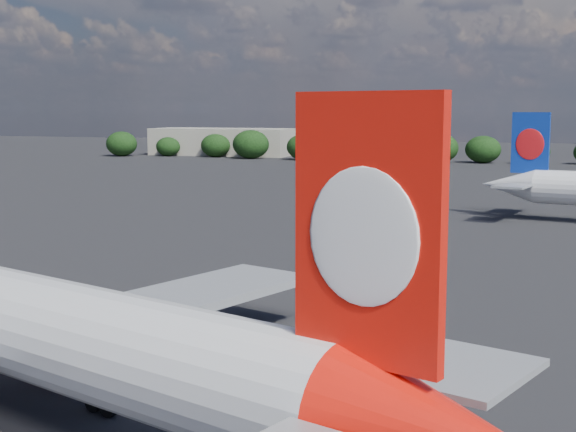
% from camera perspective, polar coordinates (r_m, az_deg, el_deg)
% --- Properties ---
extents(ground, '(500.00, 500.00, 0.00)m').
position_cam_1_polar(ground, '(96.73, 0.04, -0.68)').
color(ground, black).
rests_on(ground, ground).
extents(qantas_airliner, '(43.56, 41.84, 14.59)m').
position_cam_1_polar(qantas_airliner, '(36.89, -17.41, -7.83)').
color(qantas_airliner, silver).
rests_on(qantas_airliner, ground).
extents(terminal_building, '(42.00, 16.00, 8.00)m').
position_cam_1_polar(terminal_building, '(242.51, -4.67, 5.29)').
color(terminal_building, gray).
rests_on(terminal_building, ground).
extents(highway_sign, '(6.00, 0.30, 4.50)m').
position_cam_1_polar(highway_sign, '(212.62, 5.37, 4.71)').
color(highway_sign, '#13621C').
rests_on(highway_sign, ground).
extents(billboard_yellow, '(5.00, 0.30, 5.50)m').
position_cam_1_polar(billboard_yellow, '(213.79, 13.62, 4.74)').
color(billboard_yellow, yellow).
rests_on(billboard_yellow, ground).
extents(horizon_treeline, '(202.40, 14.48, 8.84)m').
position_cam_1_polar(horizon_treeline, '(212.51, 11.50, 4.73)').
color(horizon_treeline, black).
rests_on(horizon_treeline, ground).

